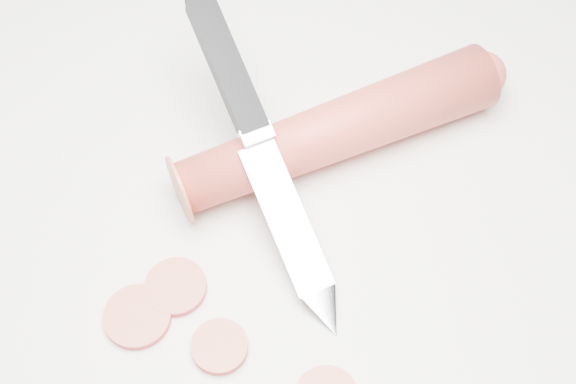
# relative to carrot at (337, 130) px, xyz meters

# --- Properties ---
(ground) EXTENTS (2.40, 2.40, 0.00)m
(ground) POSITION_rel_carrot_xyz_m (0.01, -0.10, -0.02)
(ground) COLOR silver
(ground) RESTS_ON ground
(carrot) EXTENTS (0.19, 0.16, 0.04)m
(carrot) POSITION_rel_carrot_xyz_m (0.00, 0.00, 0.00)
(carrot) COLOR red
(carrot) RESTS_ON ground
(carrot_slice_0) EXTENTS (0.04, 0.04, 0.01)m
(carrot_slice_0) POSITION_rel_carrot_xyz_m (-0.09, -0.14, -0.02)
(carrot_slice_0) COLOR #C3553A
(carrot_slice_0) RESTS_ON ground
(carrot_slice_2) EXTENTS (0.03, 0.03, 0.01)m
(carrot_slice_2) POSITION_rel_carrot_xyz_m (-0.04, -0.15, -0.02)
(carrot_slice_2) COLOR #C3553A
(carrot_slice_2) RESTS_ON ground
(carrot_slice_5) EXTENTS (0.04, 0.04, 0.01)m
(carrot_slice_5) POSITION_rel_carrot_xyz_m (-0.07, -0.12, -0.02)
(carrot_slice_5) COLOR #C3553A
(carrot_slice_5) RESTS_ON ground
(kitchen_knife) EXTENTS (0.15, 0.19, 0.09)m
(kitchen_knife) POSITION_rel_carrot_xyz_m (-0.04, -0.04, 0.02)
(kitchen_knife) COLOR silver
(kitchen_knife) RESTS_ON ground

